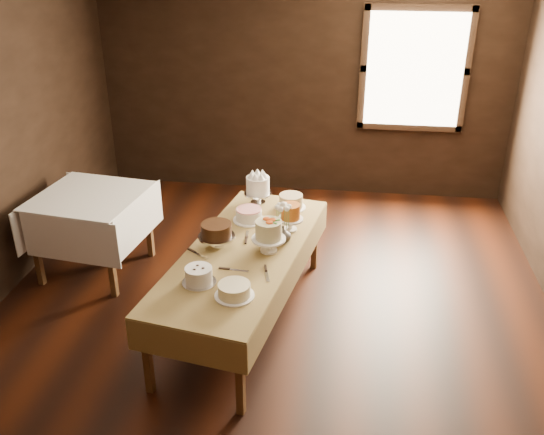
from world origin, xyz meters
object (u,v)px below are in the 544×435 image
Objects in this scene: cake_speckled at (291,202)px; cake_server_e at (201,256)px; cake_lattice at (249,216)px; cake_cream at (234,291)px; display_table at (243,255)px; cake_server_d at (280,240)px; cake_caramel at (290,219)px; cake_swirl at (199,276)px; flower_vase at (283,234)px; cake_server_c at (247,235)px; side_table at (90,204)px; cake_server_a at (239,270)px; cake_chocolate at (217,236)px; cake_flowers at (269,238)px; cake_server_b at (267,276)px; cake_meringue at (258,191)px.

cake_server_e is at bearing -121.86° from cake_speckled.
cake_lattice is 0.93× the size of cake_cream.
cake_server_d is (0.28, 0.22, 0.06)m from display_table.
cake_caramel is 1.12m from cake_swirl.
cake_swirl is 0.91m from flower_vase.
cake_server_c is at bearing 94.38° from cake_cream.
display_table is 2.22× the size of side_table.
cake_server_c and cake_server_e have the same top height.
cake_swirl is 0.35m from cake_server_a.
flower_vase is (0.32, -0.08, 0.07)m from cake_server_c.
side_table is at bearing 138.95° from cake_swirl.
cake_chocolate is 1.42× the size of cake_server_c.
cake_lattice is at bearing 98.31° from cake_server_a.
cake_flowers is 0.25m from cake_server_d.
cake_chocolate reaches higher than display_table.
cake_flowers is 0.42m from cake_server_b.
cake_lattice is 0.60m from cake_flowers.
cake_speckled is at bearing 57.45° from cake_chocolate.
cake_server_a is 0.24m from cake_server_b.
cake_server_a is (-0.03, 0.35, -0.05)m from cake_cream.
side_table reaches higher than cake_cream.
cake_caramel is (0.37, -0.52, -0.02)m from cake_meringue.
cake_chocolate is 0.56m from flower_vase.
cake_speckled is (1.91, 0.22, 0.05)m from side_table.
cake_swirl is at bearing -86.24° from cake_server_b.
cake_chocolate is at bearing -122.55° from cake_speckled.
cake_server_a is 0.59m from flower_vase.
cake_speckled is 1.09× the size of cake_caramel.
side_table is 4.49× the size of cake_server_d.
cake_meringue is at bearing 113.93° from flower_vase.
display_table is 0.56m from cake_lattice.
cake_caramel is at bearing 71.16° from cake_flowers.
cake_cream reaches higher than cake_server_d.
cake_cream reaches higher than cake_server_a.
cake_server_a is at bearing 178.16° from cake_server_c.
cake_cream is at bearing -68.13° from cake_chocolate.
flower_vase is at bearing -109.88° from cake_server_c.
cake_server_a is (0.26, -0.36, -0.10)m from cake_chocolate.
cake_swirl is (-0.59, -0.95, -0.05)m from cake_caramel.
cake_speckled is 1.18× the size of cake_server_b.
flower_vase reaches higher than cake_server_b.
flower_vase is at bearing 15.77° from cake_chocolate.
cake_caramel is at bearing 70.00° from cake_server_a.
cake_lattice is 1.19× the size of cake_swirl.
cake_server_a is 1.00× the size of cake_server_e.
flower_vase is (0.10, 0.17, -0.05)m from cake_flowers.
display_table is at bearing -85.39° from cake_lattice.
cake_chocolate reaches higher than cake_server_c.
cake_cream is at bearing -47.85° from cake_server_b.
side_table reaches higher than cake_server_a.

